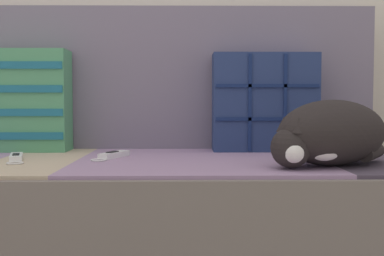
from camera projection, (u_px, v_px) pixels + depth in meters
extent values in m
cube|color=gray|center=(83.00, 255.00, 1.58)|extent=(2.16, 0.84, 0.18)
cube|color=#6B605B|center=(82.00, 195.00, 1.57)|extent=(2.12, 0.83, 0.22)
cube|color=tan|center=(41.00, 160.00, 1.55)|extent=(0.25, 0.74, 0.01)
cube|color=gray|center=(120.00, 159.00, 1.55)|extent=(0.25, 0.74, 0.01)
cube|color=gray|center=(199.00, 159.00, 1.55)|extent=(0.25, 0.74, 0.01)
cube|color=gray|center=(277.00, 159.00, 1.55)|extent=(0.25, 0.74, 0.01)
cube|color=#423847|center=(355.00, 159.00, 1.56)|extent=(0.25, 0.74, 0.01)
cube|color=slate|center=(100.00, 79.00, 1.90)|extent=(2.12, 0.14, 0.54)
cube|color=navy|center=(264.00, 102.00, 1.77)|extent=(0.38, 0.13, 0.36)
cube|color=navy|center=(267.00, 119.00, 1.70)|extent=(0.37, 0.01, 0.01)
cube|color=navy|center=(250.00, 102.00, 1.70)|extent=(0.01, 0.01, 0.34)
cube|color=navy|center=(268.00, 86.00, 1.70)|extent=(0.37, 0.01, 0.01)
cube|color=navy|center=(285.00, 102.00, 1.70)|extent=(0.01, 0.01, 0.34)
cube|color=#4C9366|center=(9.00, 101.00, 1.75)|extent=(0.43, 0.13, 0.37)
cube|color=#1E667F|center=(3.00, 136.00, 1.69)|extent=(0.43, 0.01, 0.03)
cube|color=#1E667F|center=(2.00, 112.00, 1.69)|extent=(0.43, 0.01, 0.03)
cube|color=#1E667F|center=(2.00, 89.00, 1.68)|extent=(0.43, 0.01, 0.03)
cube|color=#1E667F|center=(1.00, 65.00, 1.68)|extent=(0.43, 0.01, 0.03)
ellipsoid|color=black|center=(333.00, 133.00, 1.37)|extent=(0.42, 0.36, 0.19)
sphere|color=black|center=(291.00, 148.00, 1.30)|extent=(0.11, 0.11, 0.11)
sphere|color=white|center=(293.00, 152.00, 1.27)|extent=(0.06, 0.06, 0.06)
ellipsoid|color=white|center=(325.00, 145.00, 1.28)|extent=(0.11, 0.05, 0.08)
cylinder|color=black|center=(372.00, 153.00, 1.41)|extent=(0.12, 0.16, 0.04)
cone|color=black|center=(299.00, 125.00, 1.26)|extent=(0.04, 0.04, 0.04)
cone|color=black|center=(284.00, 124.00, 1.32)|extent=(0.04, 0.04, 0.04)
cube|color=white|center=(16.00, 157.00, 1.49)|extent=(0.08, 0.14, 0.02)
cube|color=black|center=(16.00, 154.00, 1.48)|extent=(0.03, 0.05, 0.00)
cube|color=black|center=(17.00, 155.00, 1.55)|extent=(0.03, 0.02, 0.02)
torus|color=silver|center=(15.00, 163.00, 1.40)|extent=(0.06, 0.06, 0.01)
cube|color=white|center=(114.00, 155.00, 1.56)|extent=(0.09, 0.14, 0.02)
cube|color=black|center=(112.00, 152.00, 1.55)|extent=(0.04, 0.05, 0.00)
cube|color=black|center=(124.00, 153.00, 1.62)|extent=(0.03, 0.02, 0.02)
torus|color=silver|center=(99.00, 160.00, 1.47)|extent=(0.06, 0.06, 0.01)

